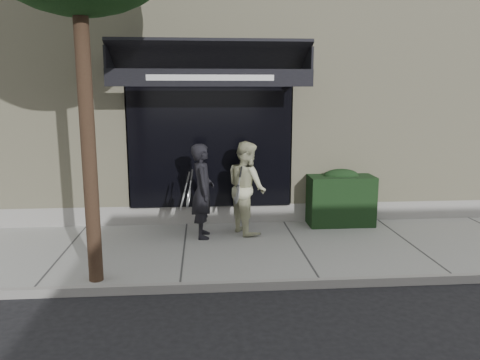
{
  "coord_description": "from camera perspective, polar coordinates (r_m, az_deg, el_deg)",
  "views": [
    {
      "loc": [
        -1.65,
        -7.76,
        2.78
      ],
      "look_at": [
        -0.98,
        0.6,
        1.19
      ],
      "focal_mm": 35.0,
      "sensor_mm": 36.0,
      "label": 1
    }
  ],
  "objects": [
    {
      "name": "pedestrian_front",
      "position": [
        8.56,
        -4.6,
        -1.35
      ],
      "size": [
        0.67,
        0.78,
        1.74
      ],
      "color": "black",
      "rests_on": "sidewalk"
    },
    {
      "name": "hedge",
      "position": [
        9.65,
        12.11,
        -2.17
      ],
      "size": [
        1.3,
        0.7,
        1.14
      ],
      "color": "black",
      "rests_on": "sidewalk"
    },
    {
      "name": "pedestrian_back",
      "position": [
        8.83,
        0.81,
        -0.89
      ],
      "size": [
        0.93,
        1.04,
        1.75
      ],
      "color": "beige",
      "rests_on": "sidewalk"
    },
    {
      "name": "building_facade",
      "position": [
        12.82,
        2.82,
        10.56
      ],
      "size": [
        14.3,
        8.04,
        5.64
      ],
      "color": "beige",
      "rests_on": "ground"
    },
    {
      "name": "sidewalk",
      "position": [
        8.38,
        7.11,
        -8.25
      ],
      "size": [
        20.0,
        3.0,
        0.12
      ],
      "primitive_type": "cube",
      "color": "gray",
      "rests_on": "ground"
    },
    {
      "name": "curb",
      "position": [
        6.97,
        9.73,
        -12.27
      ],
      "size": [
        20.0,
        0.1,
        0.14
      ],
      "primitive_type": "cube",
      "color": "gray",
      "rests_on": "ground"
    },
    {
      "name": "ground",
      "position": [
        8.4,
        7.1,
        -8.63
      ],
      "size": [
        80.0,
        80.0,
        0.0
      ],
      "primitive_type": "plane",
      "color": "black",
      "rests_on": "ground"
    }
  ]
}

